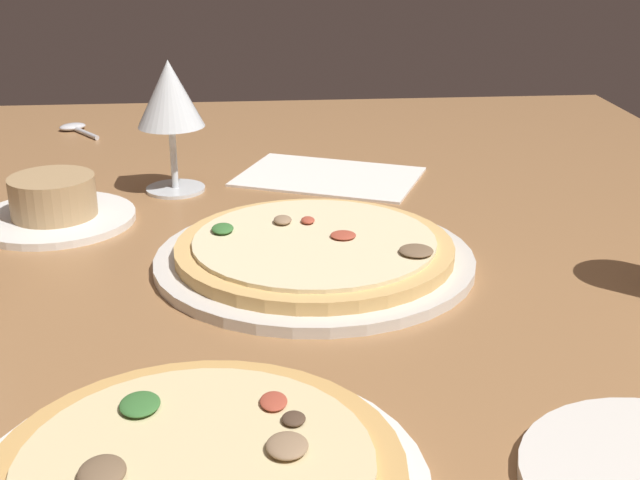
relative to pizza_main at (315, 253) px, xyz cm
name	(u,v)px	position (x,y,z in cm)	size (l,w,h in cm)	color
dining_table	(326,296)	(-2.69, -0.79, -3.18)	(150.00, 110.00, 4.00)	#996B42
pizza_main	(315,253)	(0.00, 0.00, 0.00)	(29.78, 29.78, 3.23)	silver
pizza_side	(196,480)	(-33.21, 9.39, 0.02)	(26.73, 26.73, 3.38)	white
ramekin_on_saucer	(54,205)	(13.91, 26.42, 0.73)	(16.72, 16.72, 5.04)	white
wine_glass_far	(170,99)	(23.71, 14.49, 9.74)	(7.67, 7.67, 15.32)	silver
paper_menu	(329,177)	(27.13, -3.97, -1.03)	(14.44, 21.32, 0.30)	white
spoon	(76,128)	(53.67, 31.21, -0.72)	(8.95, 7.29, 1.00)	silver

